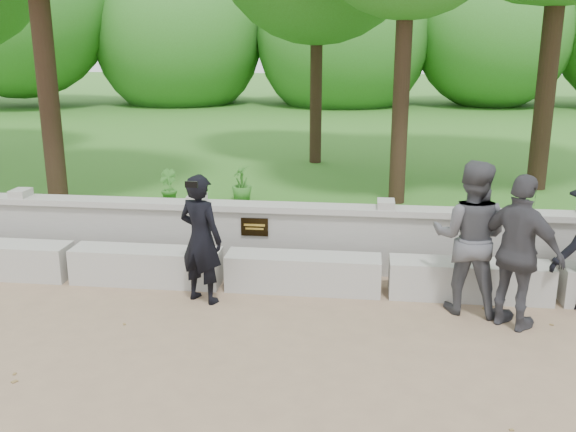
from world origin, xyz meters
The scene contains 9 objects.
ground centered at (0.00, 0.00, 0.00)m, with size 80.00×80.00×0.00m, color #8C7356.
lawn centered at (0.00, 14.00, 0.12)m, with size 40.00×22.00×0.25m, color #3B6D26.
concrete_bench centered at (0.00, 1.90, 0.22)m, with size 11.90×0.45×0.45m.
parapet_wall centered at (0.00, 2.60, 0.46)m, with size 12.50×0.35×0.90m.
man_main centered at (-0.15, 1.42, 0.77)m, with size 0.66×0.62×1.54m.
visitor_left centered at (2.90, 1.51, 0.87)m, with size 0.99×0.86×1.75m.
visitor_right centered at (3.35, 1.13, 0.84)m, with size 1.01×0.96×1.68m.
shrub_b centered at (-1.60, 4.78, 0.56)m, with size 0.34×0.27×0.62m, color #357427.
shrub_d centered at (-0.42, 5.28, 0.57)m, with size 0.35×0.32×0.63m, color #357427.
Camera 1 is at (1.72, -5.49, 3.03)m, focal length 40.00 mm.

